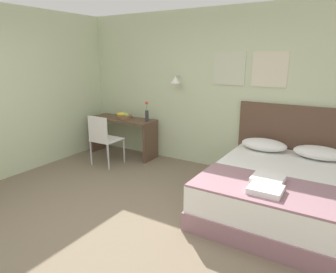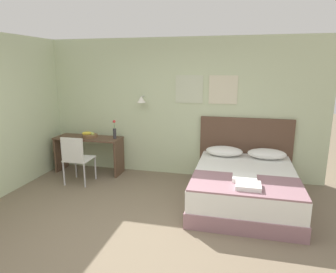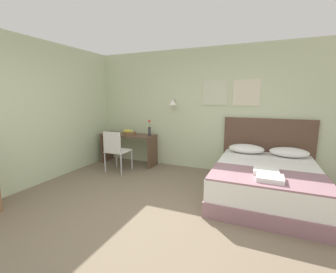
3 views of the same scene
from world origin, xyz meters
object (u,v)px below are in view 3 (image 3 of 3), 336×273
at_px(flower_vase, 149,129).
at_px(throw_blanket, 267,177).
at_px(headboard, 267,148).
at_px(pillow_left, 246,149).
at_px(pillow_right, 289,152).
at_px(desk, 129,143).
at_px(desk_chair, 115,148).
at_px(folded_towel_near_foot, 266,171).
at_px(folded_towel_mid_bed, 270,178).
at_px(bed, 265,182).
at_px(fruit_bowl, 130,133).

bearing_deg(flower_vase, throw_blanket, -28.29).
xyz_separation_m(headboard, pillow_left, (-0.37, -0.28, 0.02)).
bearing_deg(pillow_right, desk, -179.72).
bearing_deg(flower_vase, desk_chair, -124.82).
bearing_deg(folded_towel_near_foot, desk, 158.68).
bearing_deg(folded_towel_mid_bed, bed, 92.46).
relative_size(pillow_left, folded_towel_mid_bed, 2.03).
distance_m(bed, fruit_bowl, 3.17).
relative_size(headboard, folded_towel_mid_bed, 5.16).
xyz_separation_m(headboard, desk_chair, (-2.97, -0.96, -0.07)).
relative_size(folded_towel_near_foot, desk_chair, 0.37).
relative_size(desk_chair, flower_vase, 2.44).
bearing_deg(bed, folded_towel_near_foot, -91.97).
distance_m(pillow_left, pillow_right, 0.74).
bearing_deg(folded_towel_near_foot, throw_blanket, -83.82).
distance_m(folded_towel_mid_bed, desk_chair, 3.11).
xyz_separation_m(pillow_right, throw_blanket, (-0.37, -1.35, -0.07)).
bearing_deg(desk_chair, desk, 98.46).
relative_size(folded_towel_near_foot, folded_towel_mid_bed, 1.02).
bearing_deg(fruit_bowl, pillow_right, 0.02).
bearing_deg(flower_vase, bed, -16.87).
distance_m(folded_towel_near_foot, flower_vase, 2.77).
distance_m(headboard, throw_blanket, 1.63).
xyz_separation_m(folded_towel_mid_bed, desk_chair, (-3.00, 0.81, -0.05)).
bearing_deg(pillow_left, pillow_right, 0.00).
height_order(headboard, desk_chair, headboard).
distance_m(headboard, desk_chair, 3.12).
relative_size(headboard, folded_towel_near_foot, 5.07).
height_order(bed, fruit_bowl, fruit_bowl).
xyz_separation_m(pillow_right, flower_vase, (-2.87, -0.01, 0.26)).
bearing_deg(flower_vase, folded_towel_mid_bed, -30.43).
xyz_separation_m(throw_blanket, desk, (-3.07, 1.33, -0.02)).
xyz_separation_m(pillow_right, desk_chair, (-3.34, -0.68, -0.09)).
bearing_deg(headboard, throw_blanket, -90.00).
height_order(desk, desk_chair, desk_chair).
xyz_separation_m(folded_towel_near_foot, desk, (-3.05, 1.19, -0.06)).
relative_size(bed, folded_towel_mid_bed, 6.19).
relative_size(throw_blanket, folded_towel_near_foot, 4.56).
bearing_deg(flower_vase, headboard, 6.48).
height_order(folded_towel_near_foot, folded_towel_mid_bed, same).
xyz_separation_m(throw_blanket, fruit_bowl, (-3.04, 1.35, 0.23)).
bearing_deg(headboard, folded_towel_near_foot, -90.59).
xyz_separation_m(pillow_right, folded_towel_near_foot, (-0.39, -1.21, -0.03)).
distance_m(headboard, fruit_bowl, 3.05).
height_order(pillow_left, fruit_bowl, fruit_bowl).
bearing_deg(throw_blanket, pillow_right, 74.64).
xyz_separation_m(bed, pillow_left, (-0.37, 0.76, 0.35)).
distance_m(throw_blanket, fruit_bowl, 3.33).
relative_size(folded_towel_mid_bed, fruit_bowl, 1.05).
bearing_deg(fruit_bowl, folded_towel_mid_bed, -25.89).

